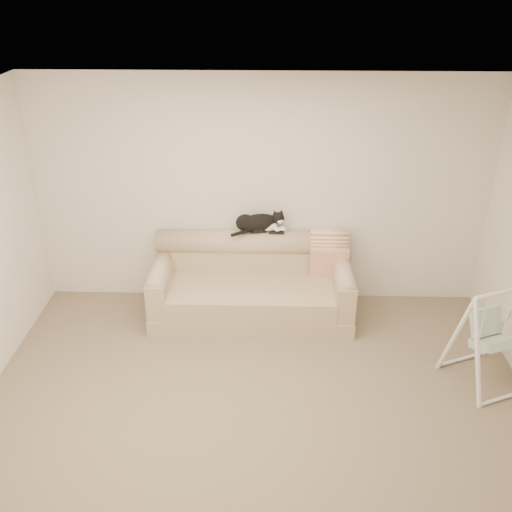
{
  "coord_description": "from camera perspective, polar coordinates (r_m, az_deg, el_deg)",
  "views": [
    {
      "loc": [
        0.1,
        -3.88,
        3.56
      ],
      "look_at": [
        -0.04,
        1.27,
        0.9
      ],
      "focal_mm": 40.0,
      "sensor_mm": 36.0,
      "label": 1
    }
  ],
  "objects": [
    {
      "name": "baby_swing",
      "position": [
        5.72,
        22.4,
        -7.43
      ],
      "size": [
        0.8,
        0.83,
        1.0
      ],
      "color": "white",
      "rests_on": "ground"
    },
    {
      "name": "sofa",
      "position": [
        6.37,
        -0.4,
        -2.94
      ],
      "size": [
        2.2,
        0.93,
        0.9
      ],
      "color": "tan",
      "rests_on": "ground"
    },
    {
      "name": "remote_a",
      "position": [
        6.31,
        0.21,
        2.49
      ],
      "size": [
        0.19,
        0.08,
        0.03
      ],
      "color": "black",
      "rests_on": "sofa"
    },
    {
      "name": "remote_b",
      "position": [
        6.29,
        2.07,
        2.38
      ],
      "size": [
        0.17,
        0.05,
        0.02
      ],
      "color": "black",
      "rests_on": "sofa"
    },
    {
      "name": "throw_blanket",
      "position": [
        6.42,
        7.28,
        0.89
      ],
      "size": [
        0.43,
        0.38,
        0.58
      ],
      "color": "#D35D2A",
      "rests_on": "sofa"
    },
    {
      "name": "tuxedo_cat",
      "position": [
        6.27,
        0.25,
        3.38
      ],
      "size": [
        0.61,
        0.37,
        0.25
      ],
      "color": "black",
      "rests_on": "sofa"
    },
    {
      "name": "room_shell",
      "position": [
        4.38,
        0.03,
        -0.32
      ],
      "size": [
        5.04,
        4.04,
        2.6
      ],
      "color": "beige",
      "rests_on": "ground"
    },
    {
      "name": "ground_plane",
      "position": [
        5.27,
        0.03,
        -15.19
      ],
      "size": [
        5.0,
        5.0,
        0.0
      ],
      "primitive_type": "plane",
      "color": "#73634F",
      "rests_on": "ground"
    }
  ]
}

